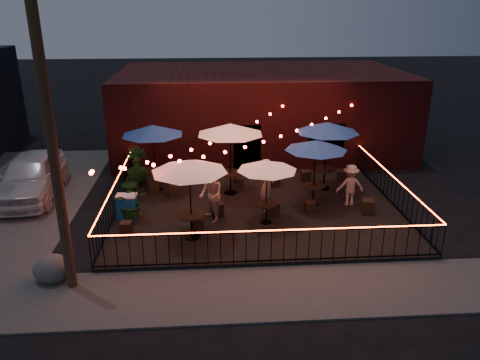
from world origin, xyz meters
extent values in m
plane|color=black|center=(0.00, 0.00, 0.00)|extent=(110.00, 110.00, 0.00)
cube|color=black|center=(0.00, 2.00, 0.07)|extent=(10.00, 8.00, 0.15)
cube|color=#44423F|center=(0.00, -3.25, 0.03)|extent=(18.00, 2.50, 0.05)
cube|color=#3B1011|center=(1.00, 10.00, 2.00)|extent=(14.00, 8.00, 4.00)
cube|color=black|center=(0.00, 6.12, 1.10)|extent=(1.20, 0.24, 2.20)
cube|color=black|center=(3.50, 6.12, 1.60)|extent=(1.60, 0.24, 1.20)
cylinder|color=#321D14|center=(-5.40, -2.60, 4.00)|extent=(0.26, 0.26, 8.00)
cube|color=black|center=(0.00, -2.00, 0.23)|extent=(10.00, 0.04, 0.04)
cube|color=black|center=(0.00, -2.00, 1.15)|extent=(10.00, 0.04, 0.04)
cube|color=#F74212|center=(0.00, -2.00, 1.18)|extent=(10.00, 0.03, 0.02)
cube|color=black|center=(-5.00, 2.00, 0.23)|extent=(0.04, 8.00, 0.04)
cube|color=black|center=(-5.00, 2.00, 1.15)|extent=(0.04, 8.00, 0.04)
cube|color=#F74212|center=(-5.00, 2.00, 1.18)|extent=(0.03, 8.00, 0.02)
cube|color=black|center=(5.00, 2.00, 0.23)|extent=(0.04, 8.00, 0.04)
cube|color=black|center=(5.00, 2.00, 1.15)|extent=(0.04, 8.00, 0.04)
cube|color=#F74212|center=(5.00, 2.00, 1.18)|extent=(0.03, 8.00, 0.02)
cylinder|color=black|center=(-2.28, -0.28, 0.17)|extent=(0.47, 0.47, 0.03)
cylinder|color=black|center=(-2.28, -0.28, 0.54)|extent=(0.06, 0.06, 0.77)
cylinder|color=black|center=(-2.28, -0.28, 0.94)|extent=(0.85, 0.85, 0.04)
cylinder|color=black|center=(-2.28, -0.28, 1.43)|extent=(0.05, 0.05, 2.55)
cone|color=white|center=(-2.28, -0.28, 2.54)|extent=(2.76, 2.76, 0.37)
cylinder|color=black|center=(-3.80, 3.93, 0.17)|extent=(0.48, 0.48, 0.03)
cylinder|color=black|center=(-3.80, 3.93, 0.55)|extent=(0.07, 0.07, 0.78)
cylinder|color=black|center=(-3.80, 3.93, 0.95)|extent=(0.87, 0.87, 0.04)
cylinder|color=black|center=(-3.80, 3.93, 1.45)|extent=(0.05, 0.05, 2.61)
cone|color=navy|center=(-3.80, 3.93, 2.59)|extent=(3.05, 3.05, 0.38)
cylinder|color=black|center=(0.18, 0.64, 0.16)|extent=(0.40, 0.40, 0.03)
cylinder|color=black|center=(0.18, 0.64, 0.48)|extent=(0.05, 0.05, 0.65)
cylinder|color=black|center=(0.18, 0.64, 0.82)|extent=(0.72, 0.72, 0.04)
cylinder|color=black|center=(0.18, 0.64, 1.23)|extent=(0.04, 0.04, 2.16)
cone|color=white|center=(0.18, 0.64, 2.18)|extent=(2.16, 2.16, 0.32)
cylinder|color=black|center=(-0.87, 3.34, 0.17)|extent=(0.50, 0.50, 0.03)
cylinder|color=black|center=(-0.87, 3.34, 0.57)|extent=(0.07, 0.07, 0.83)
cylinder|color=black|center=(-0.87, 3.34, 1.00)|extent=(0.92, 0.92, 0.05)
cylinder|color=black|center=(-0.87, 3.34, 1.53)|extent=(0.05, 0.05, 2.75)
cone|color=white|center=(-0.87, 3.34, 2.73)|extent=(3.23, 3.23, 0.40)
cylinder|color=black|center=(2.09, 2.02, 0.17)|extent=(0.44, 0.44, 0.03)
cylinder|color=black|center=(2.09, 2.02, 0.52)|extent=(0.06, 0.06, 0.73)
cylinder|color=black|center=(2.09, 2.02, 0.90)|extent=(0.81, 0.81, 0.04)
cylinder|color=black|center=(2.09, 2.02, 1.36)|extent=(0.04, 0.04, 2.42)
cone|color=navy|center=(2.09, 2.02, 2.42)|extent=(2.34, 2.34, 0.35)
cylinder|color=black|center=(2.87, 3.59, 0.17)|extent=(0.49, 0.49, 0.03)
cylinder|color=black|center=(2.87, 3.59, 0.56)|extent=(0.07, 0.07, 0.80)
cylinder|color=black|center=(2.87, 3.59, 0.98)|extent=(0.89, 0.89, 0.04)
cylinder|color=black|center=(2.87, 3.59, 1.49)|extent=(0.05, 0.05, 2.68)
cone|color=navy|center=(2.87, 3.59, 2.66)|extent=(3.24, 3.24, 0.39)
cube|color=black|center=(-4.38, 0.10, 0.36)|extent=(0.39, 0.39, 0.42)
cube|color=black|center=(-2.11, 0.10, 0.40)|extent=(0.43, 0.43, 0.50)
cube|color=black|center=(-3.85, 3.65, 0.38)|extent=(0.43, 0.43, 0.47)
cube|color=black|center=(-3.03, 3.23, 0.38)|extent=(0.43, 0.43, 0.47)
cube|color=black|center=(-1.46, 1.29, 0.39)|extent=(0.51, 0.51, 0.49)
cube|color=black|center=(0.51, 1.27, 0.38)|extent=(0.42, 0.42, 0.46)
cube|color=black|center=(-0.55, 3.68, 0.39)|extent=(0.46, 0.46, 0.49)
cube|color=black|center=(0.91, 4.04, 0.38)|extent=(0.52, 0.52, 0.47)
cube|color=black|center=(1.82, 1.31, 0.36)|extent=(0.38, 0.38, 0.43)
cube|color=black|center=(3.83, 1.13, 0.40)|extent=(0.50, 0.50, 0.51)
cube|color=black|center=(2.31, 4.50, 0.37)|extent=(0.41, 0.41, 0.43)
cube|color=black|center=(3.82, 4.39, 0.38)|extent=(0.48, 0.48, 0.45)
imported|color=#CFAA87|center=(0.32, 1.67, 1.11)|extent=(0.48, 0.71, 1.91)
imported|color=#D69E8C|center=(-1.66, 0.90, 1.10)|extent=(0.97, 1.10, 1.90)
imported|color=#C9AC8C|center=(3.39, 1.89, 0.92)|extent=(1.01, 0.59, 1.55)
imported|color=#14360E|center=(-4.36, 1.22, 0.77)|extent=(1.30, 1.18, 1.24)
imported|color=#183711|center=(-4.60, 3.05, 0.84)|extent=(0.90, 0.79, 1.38)
imported|color=#0C3A0C|center=(-4.60, 4.65, 0.91)|extent=(1.09, 1.09, 1.52)
cube|color=#0E539E|center=(-4.50, 1.21, 0.58)|extent=(0.65, 0.47, 0.85)
cube|color=silver|center=(-4.50, 1.21, 1.02)|extent=(0.70, 0.51, 0.05)
ellipsoid|color=#4F4F49|center=(-5.98, -2.26, 0.37)|extent=(1.06, 0.94, 0.75)
imported|color=white|center=(-8.55, 3.95, 0.85)|extent=(2.32, 5.08, 1.69)
camera|label=1|loc=(-1.71, -13.55, 7.03)|focal=35.00mm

